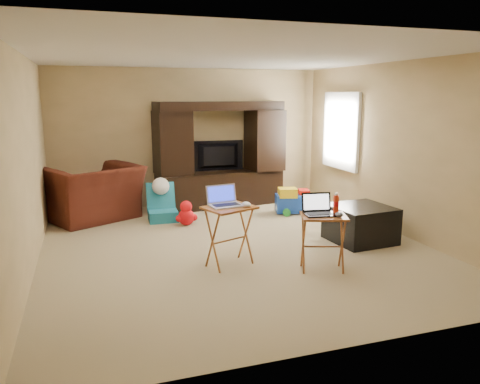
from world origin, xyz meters
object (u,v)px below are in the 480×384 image
object	(u,v)px
mouse_left	(247,204)
water_bottle	(336,204)
recliner	(93,193)
plush_toy	(186,213)
entertainment_center	(220,154)
push_toy	(293,200)
tray_table_right	(323,243)
television	(219,156)
laptop_right	(320,205)
child_rocker	(163,202)
laptop_left	(226,196)
tray_table_left	(230,236)
mouse_right	(339,214)
ottoman	(360,224)

from	to	relation	value
mouse_left	water_bottle	bearing A→B (deg)	-19.46
recliner	plush_toy	xyz separation A→B (m)	(1.38, -0.83, -0.25)
entertainment_center	water_bottle	size ratio (longest dim) A/B	11.41
push_toy	water_bottle	size ratio (longest dim) A/B	2.99
tray_table_right	television	bearing A→B (deg)	112.02
recliner	tray_table_right	xyz separation A→B (m)	(2.49, -3.25, -0.11)
television	laptop_right	xyz separation A→B (m)	(0.18, -3.62, -0.13)
push_toy	mouse_left	size ratio (longest dim) A/B	4.15
child_rocker	plush_toy	world-z (taller)	child_rocker
child_rocker	laptop_left	size ratio (longest dim) A/B	1.62
entertainment_center	tray_table_right	size ratio (longest dim) A/B	3.51
child_rocker	tray_table_left	size ratio (longest dim) A/B	0.85
child_rocker	mouse_right	bearing A→B (deg)	-59.22
entertainment_center	recliner	distance (m)	2.35
plush_toy	mouse_left	xyz separation A→B (m)	(0.32, -1.99, 0.56)
ottoman	entertainment_center	bearing A→B (deg)	114.68
child_rocker	ottoman	world-z (taller)	child_rocker
recliner	mouse_left	bearing A→B (deg)	93.38
water_bottle	mouse_right	bearing A→B (deg)	-109.29
push_toy	recliner	bearing A→B (deg)	-176.26
child_rocker	plush_toy	bearing A→B (deg)	-48.49
push_toy	laptop_right	world-z (taller)	laptop_right
television	mouse_left	world-z (taller)	television
child_rocker	water_bottle	xyz separation A→B (m)	(1.62, -2.73, 0.46)
push_toy	tray_table_right	size ratio (longest dim) A/B	0.92
push_toy	tray_table_right	distance (m)	2.73
ottoman	tray_table_right	xyz separation A→B (m)	(-1.04, -0.83, 0.08)
recliner	plush_toy	bearing A→B (deg)	121.29
mouse_right	plush_toy	bearing A→B (deg)	115.94
recliner	push_toy	xyz separation A→B (m)	(3.31, -0.65, -0.22)
entertainment_center	mouse_right	bearing A→B (deg)	-90.82
tray_table_left	laptop_right	bearing A→B (deg)	-47.41
plush_toy	push_toy	xyz separation A→B (m)	(1.93, 0.18, 0.03)
ottoman	tray_table_left	world-z (taller)	tray_table_left
laptop_right	push_toy	bearing A→B (deg)	80.43
laptop_left	mouse_right	bearing A→B (deg)	-36.70
television	entertainment_center	bearing A→B (deg)	91.43
television	water_bottle	size ratio (longest dim) A/B	4.74
child_rocker	laptop_right	size ratio (longest dim) A/B	1.77
tray_table_left	plush_toy	bearing A→B (deg)	73.37
television	mouse_left	size ratio (longest dim) A/B	6.58
recliner	water_bottle	distance (m)	4.17
ottoman	water_bottle	world-z (taller)	water_bottle
tray_table_right	laptop_right	xyz separation A→B (m)	(-0.04, 0.02, 0.45)
tray_table_left	mouse_right	size ratio (longest dim) A/B	5.38
push_toy	laptop_right	xyz separation A→B (m)	(-0.86, -2.58, 0.56)
ottoman	laptop_left	distance (m)	2.16
push_toy	laptop_left	xyz separation A→B (m)	(-1.83, -2.07, 0.62)
tray_table_right	plush_toy	bearing A→B (deg)	133.17
child_rocker	laptop_left	xyz separation A→B (m)	(0.40, -2.28, 0.54)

